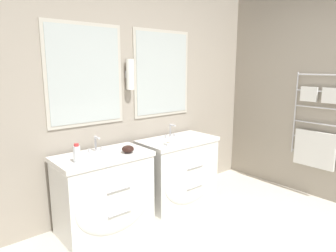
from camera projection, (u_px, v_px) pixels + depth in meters
The scene contains 9 objects.
wall_back at pixel (134, 95), 3.45m from camera, with size 5.25×0.17×2.60m.
wall_right at pixel (305, 94), 3.79m from camera, with size 0.13×3.95×2.60m.
vanity_left at pixel (106, 192), 2.98m from camera, with size 0.93×0.57×0.79m.
vanity_right at pixel (179, 170), 3.60m from camera, with size 0.93×0.57×0.79m.
faucet_left at pixel (96, 144), 3.01m from camera, with size 0.17×0.10×0.16m.
faucet_right at pixel (171, 131), 3.63m from camera, with size 0.17×0.10×0.16m.
toiletry_bottle at pixel (77, 154), 2.67m from camera, with size 0.06×0.06×0.17m.
amenity_bowl at pixel (128, 149), 2.97m from camera, with size 0.12×0.12×0.07m.
soap_dish at pixel (169, 143), 3.28m from camera, with size 0.10×0.07×0.04m.
Camera 1 is at (-1.92, -0.91, 1.63)m, focal length 32.00 mm.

